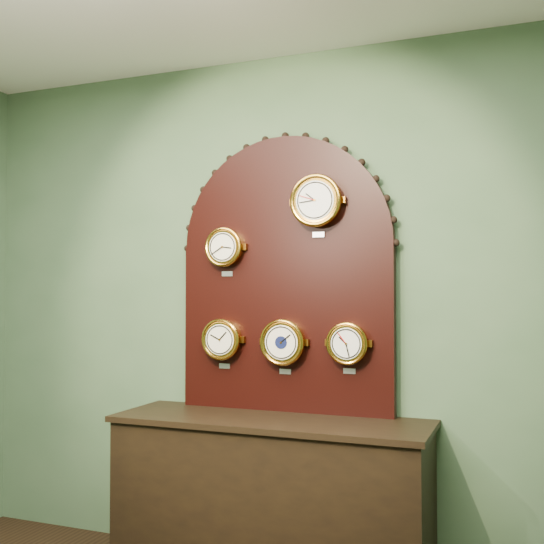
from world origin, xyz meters
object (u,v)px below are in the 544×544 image
at_px(shop_counter, 271,503).
at_px(display_board, 285,265).
at_px(roman_clock, 225,247).
at_px(tide_clock, 348,343).
at_px(hygrometer, 222,339).
at_px(barometer, 283,342).
at_px(arabic_clock, 317,201).

bearing_deg(shop_counter, display_board, 90.00).
height_order(roman_clock, tide_clock, roman_clock).
relative_size(display_board, tide_clock, 5.64).
relative_size(shop_counter, display_board, 1.05).
height_order(display_board, roman_clock, display_board).
relative_size(roman_clock, hygrometer, 0.97).
distance_m(shop_counter, barometer, 0.82).
relative_size(arabic_clock, tide_clock, 1.22).
bearing_deg(roman_clock, hygrometer, -179.13).
xyz_separation_m(roman_clock, arabic_clock, (0.54, -0.00, 0.23)).
distance_m(roman_clock, tide_clock, 0.87).
height_order(display_board, tide_clock, display_board).
height_order(hygrometer, tide_clock, hygrometer).
xyz_separation_m(shop_counter, roman_clock, (-0.33, 0.15, 1.33)).
height_order(roman_clock, barometer, roman_clock).
bearing_deg(tide_clock, barometer, -179.87).
xyz_separation_m(roman_clock, tide_clock, (0.70, 0.00, -0.51)).
bearing_deg(hygrometer, arabic_clock, -0.13).
bearing_deg(shop_counter, arabic_clock, 37.12).
relative_size(shop_counter, hygrometer, 5.71).
distance_m(roman_clock, arabic_clock, 0.58).
bearing_deg(display_board, hygrometer, -169.21).
distance_m(shop_counter, roman_clock, 1.38).
distance_m(shop_counter, arabic_clock, 1.58).
distance_m(display_board, hygrometer, 0.55).
xyz_separation_m(hygrometer, barometer, (0.36, -0.00, -0.01)).
bearing_deg(display_board, tide_clock, -10.24).
bearing_deg(hygrometer, tide_clock, 0.02).
xyz_separation_m(display_board, tide_clock, (0.37, -0.07, -0.41)).
bearing_deg(shop_counter, tide_clock, 22.67).
bearing_deg(barometer, hygrometer, 179.91).
distance_m(roman_clock, hygrometer, 0.51).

